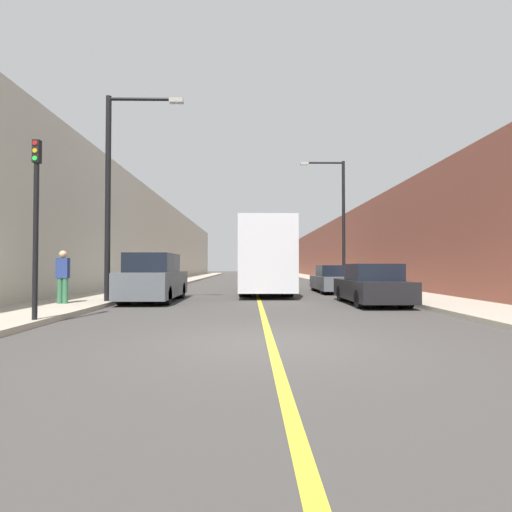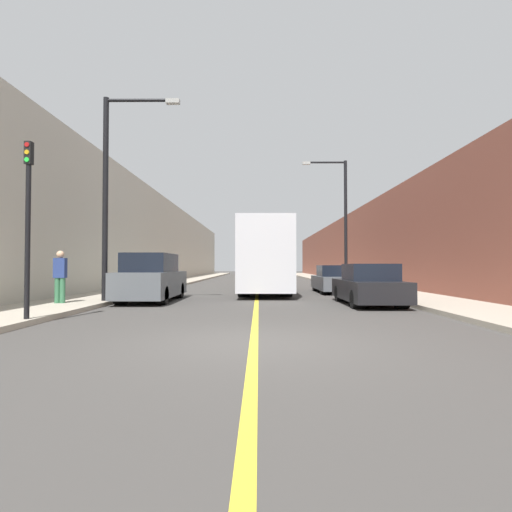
{
  "view_description": "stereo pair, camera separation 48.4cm",
  "coord_description": "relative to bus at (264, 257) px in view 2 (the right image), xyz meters",
  "views": [
    {
      "loc": [
        -0.39,
        -7.33,
        1.41
      ],
      "look_at": [
        -0.06,
        13.23,
        1.92
      ],
      "focal_mm": 28.0,
      "sensor_mm": 36.0,
      "label": 1
    },
    {
      "loc": [
        0.09,
        -7.33,
        1.41
      ],
      "look_at": [
        -0.06,
        13.23,
        1.92
      ],
      "focal_mm": 28.0,
      "sensor_mm": 36.0,
      "label": 2
    }
  ],
  "objects": [
    {
      "name": "sidewalk_left",
      "position": [
        -7.04,
        15.36,
        -1.82
      ],
      "size": [
        2.85,
        72.0,
        0.14
      ],
      "primitive_type": "cube",
      "color": "#A89E8C",
      "rests_on": "ground"
    },
    {
      "name": "bus",
      "position": [
        0.0,
        0.0,
        0.0
      ],
      "size": [
        2.48,
        11.65,
        3.56
      ],
      "color": "silver",
      "rests_on": "ground"
    },
    {
      "name": "building_row_left",
      "position": [
        -10.47,
        15.36,
        1.81
      ],
      "size": [
        4.0,
        72.0,
        7.4
      ],
      "primitive_type": "cube",
      "color": "#B7B2A3",
      "rests_on": "ground"
    },
    {
      "name": "ground_plane",
      "position": [
        -0.37,
        -14.64,
        -1.89
      ],
      "size": [
        200.0,
        200.0,
        0.0
      ],
      "primitive_type": "plane",
      "color": "#3F3D3A"
    },
    {
      "name": "car_right_mid",
      "position": [
        3.67,
        -0.93,
        -1.24
      ],
      "size": [
        1.81,
        4.49,
        1.45
      ],
      "color": "#51565B",
      "rests_on": "ground"
    },
    {
      "name": "building_row_right",
      "position": [
        9.73,
        15.36,
        1.14
      ],
      "size": [
        4.0,
        72.0,
        6.08
      ],
      "primitive_type": "cube",
      "color": "brown",
      "rests_on": "ground"
    },
    {
      "name": "street_lamp_left",
      "position": [
        -5.66,
        -7.43,
        2.55
      ],
      "size": [
        2.82,
        0.24,
        7.48
      ],
      "color": "black",
      "rests_on": "sidewalk_left"
    },
    {
      "name": "car_right_near",
      "position": [
        3.7,
        -7.47,
        -1.22
      ],
      "size": [
        1.85,
        4.35,
        1.48
      ],
      "color": "black",
      "rests_on": "ground"
    },
    {
      "name": "street_lamp_right",
      "position": [
        4.94,
        3.05,
        2.77
      ],
      "size": [
        2.82,
        0.24,
        7.9
      ],
      "color": "black",
      "rests_on": "sidewalk_right"
    },
    {
      "name": "traffic_light",
      "position": [
        -5.82,
        -12.47,
        0.57
      ],
      "size": [
        0.16,
        0.18,
        4.26
      ],
      "color": "black",
      "rests_on": "sidewalk_left"
    },
    {
      "name": "sidewalk_right",
      "position": [
        6.3,
        15.36,
        -1.82
      ],
      "size": [
        2.85,
        72.0,
        0.14
      ],
      "primitive_type": "cube",
      "color": "#A89E8C",
      "rests_on": "ground"
    },
    {
      "name": "pedestrian",
      "position": [
        -7.06,
        -8.41,
        -0.83
      ],
      "size": [
        0.39,
        0.25,
        1.78
      ],
      "color": "#336B47",
      "rests_on": "sidewalk_left"
    },
    {
      "name": "parked_suv_left",
      "position": [
        -4.56,
        -6.07,
        -1.02
      ],
      "size": [
        1.88,
        4.86,
        1.9
      ],
      "color": "#51565B",
      "rests_on": "ground"
    },
    {
      "name": "road_center_line",
      "position": [
        -0.37,
        15.36,
        -1.89
      ],
      "size": [
        0.16,
        72.0,
        0.01
      ],
      "primitive_type": "cube",
      "color": "gold",
      "rests_on": "ground"
    }
  ]
}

